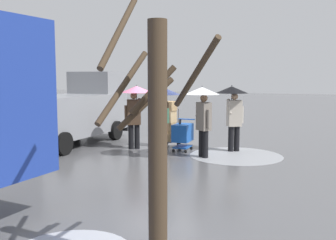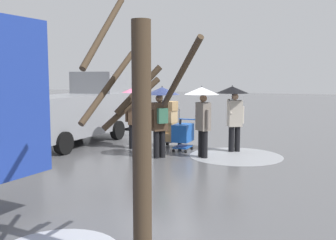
{
  "view_description": "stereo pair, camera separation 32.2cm",
  "coord_description": "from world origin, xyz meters",
  "px_view_note": "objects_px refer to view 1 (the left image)",
  "views": [
    {
      "loc": [
        -5.14,
        11.6,
        2.44
      ],
      "look_at": [
        -0.23,
        0.25,
        1.05
      ],
      "focal_mm": 42.06,
      "sensor_mm": 36.0,
      "label": 1
    },
    {
      "loc": [
        -5.44,
        11.46,
        2.44
      ],
      "look_at": [
        -0.23,
        0.25,
        1.05
      ],
      "focal_mm": 42.06,
      "sensor_mm": 36.0,
      "label": 2
    }
  ],
  "objects_px": {
    "pedestrian_pink_side": "(135,102)",
    "pedestrian_far_side": "(233,103)",
    "shopping_cart_vendor": "(183,134)",
    "bare_tree_near": "(156,134)",
    "hand_dolly_boxes": "(169,122)",
    "cargo_van_parked_right": "(73,111)",
    "pedestrian_white_side": "(203,105)",
    "pedestrian_black_side": "(162,105)"
  },
  "relations": [
    {
      "from": "shopping_cart_vendor",
      "to": "pedestrian_far_side",
      "type": "xyz_separation_m",
      "value": [
        -1.5,
        -0.58,
        1.02
      ]
    },
    {
      "from": "hand_dolly_boxes",
      "to": "bare_tree_near",
      "type": "xyz_separation_m",
      "value": [
        -3.22,
        7.89,
        0.86
      ]
    },
    {
      "from": "shopping_cart_vendor",
      "to": "pedestrian_white_side",
      "type": "distance_m",
      "value": 1.5
    },
    {
      "from": "pedestrian_far_side",
      "to": "bare_tree_near",
      "type": "relative_size",
      "value": 0.62
    },
    {
      "from": "cargo_van_parked_right",
      "to": "pedestrian_far_side",
      "type": "xyz_separation_m",
      "value": [
        -5.66,
        -0.83,
        0.41
      ]
    },
    {
      "from": "pedestrian_far_side",
      "to": "bare_tree_near",
      "type": "bearing_deg",
      "value": 97.28
    },
    {
      "from": "pedestrian_black_side",
      "to": "hand_dolly_boxes",
      "type": "bearing_deg",
      "value": -73.51
    },
    {
      "from": "cargo_van_parked_right",
      "to": "bare_tree_near",
      "type": "relative_size",
      "value": 1.54
    },
    {
      "from": "shopping_cart_vendor",
      "to": "bare_tree_near",
      "type": "distance_m",
      "value": 7.91
    },
    {
      "from": "pedestrian_white_side",
      "to": "pedestrian_far_side",
      "type": "bearing_deg",
      "value": -116.18
    },
    {
      "from": "shopping_cart_vendor",
      "to": "bare_tree_near",
      "type": "bearing_deg",
      "value": 108.81
    },
    {
      "from": "pedestrian_black_side",
      "to": "pedestrian_white_side",
      "type": "distance_m",
      "value": 1.23
    },
    {
      "from": "shopping_cart_vendor",
      "to": "pedestrian_far_side",
      "type": "relative_size",
      "value": 0.49
    },
    {
      "from": "pedestrian_white_side",
      "to": "bare_tree_near",
      "type": "bearing_deg",
      "value": 103.53
    },
    {
      "from": "pedestrian_pink_side",
      "to": "pedestrian_white_side",
      "type": "distance_m",
      "value": 2.52
    },
    {
      "from": "shopping_cart_vendor",
      "to": "pedestrian_black_side",
      "type": "bearing_deg",
      "value": 81.55
    },
    {
      "from": "pedestrian_pink_side",
      "to": "pedestrian_white_side",
      "type": "height_order",
      "value": "same"
    },
    {
      "from": "pedestrian_black_side",
      "to": "pedestrian_far_side",
      "type": "xyz_separation_m",
      "value": [
        -1.69,
        -1.82,
        0.01
      ]
    },
    {
      "from": "pedestrian_pink_side",
      "to": "bare_tree_near",
      "type": "distance_m",
      "value": 8.25
    },
    {
      "from": "cargo_van_parked_right",
      "to": "pedestrian_pink_side",
      "type": "height_order",
      "value": "cargo_van_parked_right"
    },
    {
      "from": "bare_tree_near",
      "to": "pedestrian_pink_side",
      "type": "bearing_deg",
      "value": -60.1
    },
    {
      "from": "hand_dolly_boxes",
      "to": "pedestrian_white_side",
      "type": "distance_m",
      "value": 2.08
    },
    {
      "from": "bare_tree_near",
      "to": "pedestrian_white_side",
      "type": "bearing_deg",
      "value": -76.47
    },
    {
      "from": "hand_dolly_boxes",
      "to": "bare_tree_near",
      "type": "height_order",
      "value": "bare_tree_near"
    },
    {
      "from": "pedestrian_pink_side",
      "to": "pedestrian_far_side",
      "type": "xyz_separation_m",
      "value": [
        -3.09,
        -0.84,
        0.0
      ]
    },
    {
      "from": "shopping_cart_vendor",
      "to": "pedestrian_far_side",
      "type": "distance_m",
      "value": 1.9
    },
    {
      "from": "hand_dolly_boxes",
      "to": "pedestrian_far_side",
      "type": "xyz_separation_m",
      "value": [
        -2.2,
        -0.1,
        0.73
      ]
    },
    {
      "from": "pedestrian_black_side",
      "to": "bare_tree_near",
      "type": "height_order",
      "value": "bare_tree_near"
    },
    {
      "from": "pedestrian_pink_side",
      "to": "shopping_cart_vendor",
      "type": "bearing_deg",
      "value": -170.79
    },
    {
      "from": "hand_dolly_boxes",
      "to": "bare_tree_near",
      "type": "distance_m",
      "value": 8.56
    },
    {
      "from": "pedestrian_pink_side",
      "to": "pedestrian_black_side",
      "type": "distance_m",
      "value": 1.72
    },
    {
      "from": "cargo_van_parked_right",
      "to": "pedestrian_black_side",
      "type": "height_order",
      "value": "cargo_van_parked_right"
    },
    {
      "from": "cargo_van_parked_right",
      "to": "hand_dolly_boxes",
      "type": "distance_m",
      "value": 3.55
    },
    {
      "from": "pedestrian_pink_side",
      "to": "pedestrian_far_side",
      "type": "distance_m",
      "value": 3.2
    },
    {
      "from": "cargo_van_parked_right",
      "to": "hand_dolly_boxes",
      "type": "xyz_separation_m",
      "value": [
        -3.46,
        -0.72,
        -0.33
      ]
    },
    {
      "from": "pedestrian_pink_side",
      "to": "bare_tree_near",
      "type": "relative_size",
      "value": 0.62
    },
    {
      "from": "pedestrian_white_side",
      "to": "pedestrian_pink_side",
      "type": "bearing_deg",
      "value": -9.02
    },
    {
      "from": "pedestrian_pink_side",
      "to": "pedestrian_black_side",
      "type": "height_order",
      "value": "same"
    },
    {
      "from": "pedestrian_pink_side",
      "to": "pedestrian_black_side",
      "type": "bearing_deg",
      "value": 144.94
    },
    {
      "from": "bare_tree_near",
      "to": "pedestrian_black_side",
      "type": "bearing_deg",
      "value": -66.29
    },
    {
      "from": "cargo_van_parked_right",
      "to": "shopping_cart_vendor",
      "type": "bearing_deg",
      "value": -176.59
    },
    {
      "from": "pedestrian_black_side",
      "to": "cargo_van_parked_right",
      "type": "bearing_deg",
      "value": -14.07
    }
  ]
}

